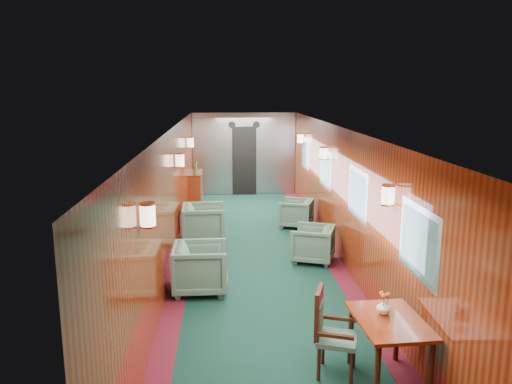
% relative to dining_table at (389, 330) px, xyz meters
% --- Properties ---
extents(room, '(12.00, 12.10, 2.40)m').
position_rel_dining_table_xyz_m(room, '(-1.10, 3.85, 1.02)').
color(room, '#0D2E24').
rests_on(room, ground).
extents(bulkhead, '(2.98, 0.17, 2.39)m').
position_rel_dining_table_xyz_m(bulkhead, '(-1.10, 9.77, 0.57)').
color(bulkhead, '#A5A7AC').
rests_on(bulkhead, ground).
extents(windows_right, '(0.02, 8.60, 0.80)m').
position_rel_dining_table_xyz_m(windows_right, '(0.39, 4.10, 0.84)').
color(windows_right, silver).
rests_on(windows_right, ground).
extents(wall_sconces, '(2.97, 7.97, 0.25)m').
position_rel_dining_table_xyz_m(wall_sconces, '(-1.10, 4.42, 1.18)').
color(wall_sconces, '#FFEBC6').
rests_on(wall_sconces, ground).
extents(dining_table, '(0.73, 1.01, 0.73)m').
position_rel_dining_table_xyz_m(dining_table, '(0.00, 0.00, 0.00)').
color(dining_table, maroon).
rests_on(dining_table, ground).
extents(side_chair, '(0.55, 0.56, 0.98)m').
position_rel_dining_table_xyz_m(side_chair, '(-0.59, 0.22, -0.08)').
color(side_chair, '#1A3E30').
rests_on(side_chair, ground).
extents(credenza, '(0.34, 1.08, 1.24)m').
position_rel_dining_table_xyz_m(credenza, '(-2.44, 8.00, -0.12)').
color(credenza, maroon).
rests_on(credenza, ground).
extents(flower_vase, '(0.19, 0.19, 0.16)m').
position_rel_dining_table_xyz_m(flower_vase, '(-0.03, 0.13, 0.20)').
color(flower_vase, silver).
rests_on(flower_vase, dining_table).
extents(armchair_left_near, '(0.84, 0.82, 0.76)m').
position_rel_dining_table_xyz_m(armchair_left_near, '(-2.08, 2.59, -0.23)').
color(armchair_left_near, '#1A3E30').
rests_on(armchair_left_near, ground).
extents(armchair_left_far, '(0.89, 0.86, 0.78)m').
position_rel_dining_table_xyz_m(armchair_left_far, '(-2.11, 5.12, -0.22)').
color(armchair_left_far, '#1A3E30').
rests_on(armchair_left_far, ground).
extents(armchair_right_near, '(0.92, 0.91, 0.66)m').
position_rel_dining_table_xyz_m(armchair_right_near, '(-0.12, 3.83, -0.28)').
color(armchair_right_near, '#1A3E30').
rests_on(armchair_right_near, ground).
extents(armchair_right_far, '(0.89, 0.88, 0.64)m').
position_rel_dining_table_xyz_m(armchair_right_far, '(-0.08, 6.12, -0.29)').
color(armchair_right_far, '#1A3E30').
rests_on(armchair_right_far, ground).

